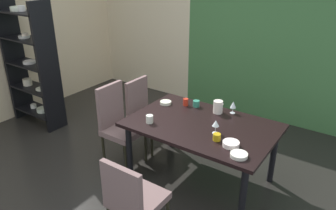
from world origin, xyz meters
name	(u,v)px	position (x,y,z in m)	size (l,w,h in m)	color
ground_plane	(124,176)	(0.00, 0.00, -0.01)	(5.44, 5.27, 0.02)	black
back_panel_interior	(145,22)	(-1.68, 2.59, 1.34)	(2.07, 0.10, 2.68)	beige
garden_window_panel	(287,40)	(1.04, 2.59, 1.34)	(3.36, 0.10, 2.68)	#3C6B3A
dining_table	(202,130)	(0.80, 0.47, 0.67)	(1.63, 1.08, 0.75)	black
chair_left_near	(118,122)	(-0.25, 0.21, 0.57)	(0.45, 0.44, 1.05)	#6D5352
chair_head_near	(132,198)	(0.79, -0.74, 0.53)	(0.44, 0.44, 0.92)	#6D5352
chair_left_far	(144,110)	(-0.25, 0.73, 0.54)	(0.45, 0.44, 0.96)	#6D5352
display_shelf	(31,64)	(-2.12, 0.32, 0.98)	(0.91, 0.35, 1.94)	black
wine_glass_west	(216,124)	(1.02, 0.36, 0.86)	(0.07, 0.07, 0.15)	silver
wine_glass_left	(233,105)	(0.96, 0.92, 0.85)	(0.07, 0.07, 0.15)	silver
serving_bowl_south	(239,155)	(1.41, 0.08, 0.77)	(0.16, 0.16, 0.04)	silver
serving_bowl_corner	(166,103)	(0.14, 0.69, 0.77)	(0.14, 0.14, 0.04)	beige
serving_bowl_north	(231,144)	(1.27, 0.21, 0.77)	(0.17, 0.17, 0.05)	white
cup_rear	(196,104)	(0.50, 0.84, 0.79)	(0.08, 0.08, 0.08)	#2D7860
cup_near_window	(217,137)	(1.10, 0.23, 0.78)	(0.08, 0.08, 0.07)	#B08B13
cup_near_shelf	(186,102)	(0.37, 0.80, 0.79)	(0.07, 0.07, 0.09)	red
cup_front	(150,119)	(0.30, 0.15, 0.79)	(0.08, 0.08, 0.09)	silver
pitcher_right	(218,107)	(0.81, 0.83, 0.83)	(0.13, 0.11, 0.15)	silver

